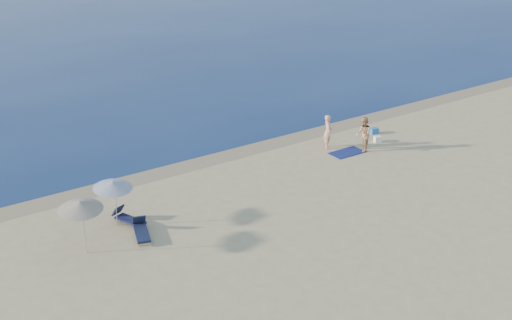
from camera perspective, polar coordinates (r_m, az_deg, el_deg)
The scene contains 10 objects.
wet_sand_strip at distance 35.08m, azimuth -0.60°, elevation 0.97°, with size 240.00×1.60×0.00m, color #847254.
person_left at distance 35.19m, azimuth 6.41°, elevation 2.53°, with size 0.69×0.45×1.89m, color tan.
person_right at distance 34.99m, azimuth 9.52°, elevation 2.26°, with size 0.93×0.72×1.91m, color tan.
beach_towel at distance 34.94m, azimuth 8.08°, elevation 0.66°, with size 1.87×1.04×0.03m, color #101951.
white_bag at distance 36.70m, azimuth 10.76°, elevation 1.83°, with size 0.38×0.33×0.33m, color white.
blue_cooler at distance 37.98m, azimuth 10.45°, elevation 2.58°, with size 0.46×0.33×0.33m, color #216CB7.
umbrella_near at distance 27.14m, azimuth -12.63°, elevation -2.18°, with size 1.70×1.72×2.11m.
umbrella_far at distance 25.29m, azimuth -15.36°, elevation -3.93°, with size 2.18×2.20×2.31m.
lounger_left at distance 27.78m, azimuth -11.30°, elevation -5.11°, with size 1.03×1.67×0.70m.
lounger_right at distance 26.67m, azimuth -10.15°, elevation -6.24°, with size 1.02×1.72×0.72m.
Camera 1 is at (-18.45, -7.43, 13.05)m, focal length 45.00 mm.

